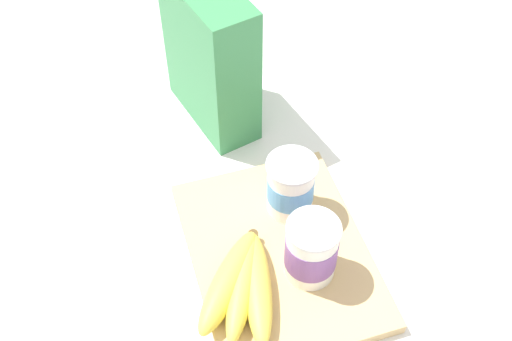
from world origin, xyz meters
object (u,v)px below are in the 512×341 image
at_px(cereal_box, 211,57).
at_px(banana_bunch, 242,284).
at_px(cutting_board, 279,254).
at_px(yogurt_cup_back, 311,250).
at_px(yogurt_cup_front, 291,186).

relative_size(cereal_box, banana_bunch, 1.36).
height_order(cutting_board, banana_bunch, banana_bunch).
distance_m(cutting_board, yogurt_cup_back, 0.08).
xyz_separation_m(cereal_box, banana_bunch, (0.35, -0.05, -0.09)).
height_order(yogurt_cup_front, yogurt_cup_back, yogurt_cup_back).
bearing_deg(cutting_board, yogurt_cup_front, 150.15).
bearing_deg(banana_bunch, yogurt_cup_front, 137.09).
relative_size(cereal_box, yogurt_cup_front, 2.57).
distance_m(cereal_box, yogurt_cup_back, 0.35).
height_order(cutting_board, yogurt_cup_front, yogurt_cup_front).
distance_m(cutting_board, yogurt_cup_front, 0.10).
distance_m(cereal_box, banana_bunch, 0.37).
bearing_deg(yogurt_cup_back, yogurt_cup_front, 175.00).
bearing_deg(yogurt_cup_front, yogurt_cup_back, -5.00).
distance_m(yogurt_cup_back, banana_bunch, 0.10).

